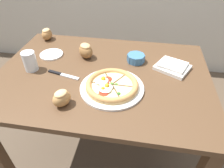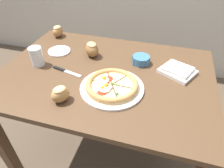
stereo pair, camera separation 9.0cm
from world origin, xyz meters
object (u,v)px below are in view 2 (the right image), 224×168
(pizza, at_px, (112,86))
(knife_main, at_px, (67,72))
(bread_piece_near, at_px, (60,94))
(water_glass, at_px, (37,57))
(ramekin_bowl, at_px, (141,60))
(dining_table, at_px, (106,88))
(bread_piece_mid, at_px, (58,31))
(bread_piece_far, at_px, (92,49))
(side_saucer, at_px, (59,51))
(napkin_folded, at_px, (178,71))

(pizza, distance_m, knife_main, 0.29)
(bread_piece_near, relative_size, water_glass, 0.99)
(pizza, height_order, ramekin_bowl, pizza)
(dining_table, bearing_deg, bread_piece_mid, 144.25)
(bread_piece_mid, relative_size, water_glass, 0.83)
(pizza, xyz_separation_m, knife_main, (-0.28, 0.07, -0.02))
(bread_piece_near, xyz_separation_m, bread_piece_far, (-0.00, 0.42, 0.01))
(dining_table, distance_m, ramekin_bowl, 0.27)
(knife_main, height_order, side_saucer, same)
(bread_piece_mid, xyz_separation_m, water_glass, (0.07, -0.37, 0.01))
(knife_main, bearing_deg, napkin_folded, 28.57)
(bread_piece_mid, relative_size, bread_piece_far, 0.73)
(pizza, bearing_deg, ramekin_bowl, 70.13)
(ramekin_bowl, height_order, knife_main, ramekin_bowl)
(water_glass, relative_size, side_saucer, 0.77)
(ramekin_bowl, distance_m, napkin_folded, 0.22)
(ramekin_bowl, xyz_separation_m, side_saucer, (-0.53, -0.01, -0.02))
(pizza, bearing_deg, bread_piece_far, 127.13)
(ramekin_bowl, bearing_deg, knife_main, -151.52)
(water_glass, xyz_separation_m, side_saucer, (0.05, 0.17, -0.04))
(napkin_folded, height_order, bread_piece_far, bread_piece_far)
(napkin_folded, distance_m, water_glass, 0.80)
(ramekin_bowl, height_order, side_saucer, ramekin_bowl)
(bread_piece_far, height_order, knife_main, bread_piece_far)
(ramekin_bowl, xyz_separation_m, bread_piece_mid, (-0.65, 0.19, 0.02))
(napkin_folded, relative_size, side_saucer, 1.57)
(side_saucer, bearing_deg, bread_piece_mid, 119.14)
(bread_piece_far, bearing_deg, bread_piece_near, -89.37)
(ramekin_bowl, bearing_deg, side_saucer, -178.56)
(bread_piece_mid, bearing_deg, dining_table, -35.75)
(side_saucer, bearing_deg, ramekin_bowl, 1.44)
(bread_piece_mid, bearing_deg, side_saucer, -60.86)
(ramekin_bowl, distance_m, water_glass, 0.61)
(knife_main, xyz_separation_m, water_glass, (-0.19, 0.03, 0.04))
(pizza, xyz_separation_m, water_glass, (-0.48, 0.09, 0.03))
(dining_table, xyz_separation_m, side_saucer, (-0.36, 0.14, 0.12))
(dining_table, height_order, water_glass, water_glass)
(water_glass, bearing_deg, side_saucer, 74.94)
(pizza, height_order, napkin_folded, pizza)
(bread_piece_near, relative_size, bread_piece_mid, 1.18)
(bread_piece_far, bearing_deg, pizza, -52.87)
(knife_main, bearing_deg, bread_piece_near, -56.27)
(bread_piece_near, bearing_deg, dining_table, 65.05)
(knife_main, distance_m, water_glass, 0.20)
(bread_piece_mid, distance_m, bread_piece_far, 0.39)
(dining_table, bearing_deg, side_saucer, 159.29)
(ramekin_bowl, distance_m, side_saucer, 0.53)
(bread_piece_far, bearing_deg, ramekin_bowl, 0.33)
(pizza, distance_m, ramekin_bowl, 0.29)
(water_glass, bearing_deg, bread_piece_far, 33.85)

